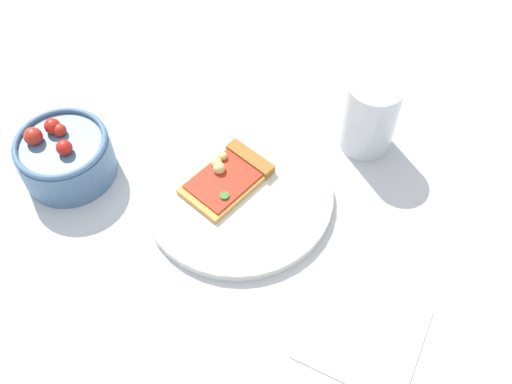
% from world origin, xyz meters
% --- Properties ---
extents(ground_plane, '(2.40, 2.40, 0.00)m').
position_xyz_m(ground_plane, '(0.00, 0.00, 0.00)').
color(ground_plane, silver).
rests_on(ground_plane, ground).
extents(plate, '(0.26, 0.26, 0.01)m').
position_xyz_m(plate, '(0.01, -0.05, 0.01)').
color(plate, silver).
rests_on(plate, ground_plane).
extents(pizza_slice_main, '(0.13, 0.09, 0.02)m').
position_xyz_m(pizza_slice_main, '(0.02, -0.02, 0.02)').
color(pizza_slice_main, gold).
rests_on(pizza_slice_main, plate).
extents(salad_bowl, '(0.13, 0.13, 0.08)m').
position_xyz_m(salad_bowl, '(-0.08, 0.18, 0.04)').
color(salad_bowl, '#4C7299').
rests_on(salad_bowl, ground_plane).
extents(soda_glass, '(0.08, 0.08, 0.11)m').
position_xyz_m(soda_glass, '(0.19, -0.14, 0.05)').
color(soda_glass, silver).
rests_on(soda_glass, ground_plane).
extents(paper_napkin, '(0.14, 0.15, 0.00)m').
position_xyz_m(paper_napkin, '(-0.07, -0.28, 0.00)').
color(paper_napkin, white).
rests_on(paper_napkin, ground_plane).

